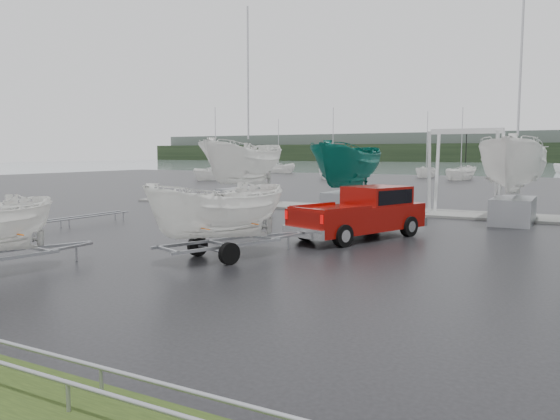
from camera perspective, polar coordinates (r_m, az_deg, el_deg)
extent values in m
plane|color=black|center=(16.83, -4.28, -4.25)|extent=(120.00, 120.00, 0.00)
plane|color=gray|center=(114.26, 24.34, 3.96)|extent=(300.00, 300.00, 0.00)
cube|color=gray|center=(28.50, 10.14, -0.02)|extent=(30.00, 3.00, 0.12)
cube|color=black|center=(184.09, 26.14, 5.39)|extent=(300.00, 8.00, 6.00)
cube|color=#4C5651|center=(192.09, 26.29, 5.98)|extent=(300.00, 6.00, 10.00)
cube|color=maroon|center=(19.27, 8.24, -0.81)|extent=(3.57, 5.57, 0.86)
cube|color=maroon|center=(19.93, 10.08, 1.35)|extent=(2.31, 2.55, 0.77)
cube|color=black|center=(19.92, 10.09, 1.48)|extent=(2.26, 2.35, 0.50)
cube|color=silver|center=(17.41, 2.36, -2.38)|extent=(1.77, 0.81, 0.32)
cylinder|color=black|center=(21.17, 9.57, -1.21)|extent=(0.51, 0.78, 0.73)
cylinder|color=black|center=(20.12, 13.33, -1.67)|extent=(0.51, 0.78, 0.73)
cylinder|color=black|center=(18.69, 2.72, -2.09)|extent=(0.51, 0.78, 0.73)
cylinder|color=black|center=(17.48, 6.58, -2.68)|extent=(0.51, 0.78, 0.73)
cube|color=#96989E|center=(15.90, -7.53, -3.24)|extent=(1.36, 3.39, 0.08)
cube|color=#96989E|center=(15.00, -5.25, -3.77)|extent=(1.36, 3.39, 0.08)
cylinder|color=#96989E|center=(15.37, -7.03, -4.13)|extent=(1.52, 0.65, 0.08)
cylinder|color=black|center=(16.03, -8.61, -3.73)|extent=(0.38, 0.62, 0.60)
cylinder|color=black|center=(14.71, -5.32, -4.56)|extent=(0.38, 0.62, 0.60)
imported|color=white|center=(15.24, -6.52, 5.03)|extent=(2.20, 2.23, 4.51)
cube|color=#FF6B08|center=(15.82, -4.04, -1.24)|extent=(1.46, 0.59, 0.03)
cube|color=#FF6B08|center=(14.94, -8.99, -1.73)|extent=(1.46, 0.59, 0.03)
cube|color=#FF6B08|center=(15.31, -26.47, -2.11)|extent=(1.53, 0.33, 0.03)
cylinder|color=silver|center=(26.83, 15.32, 3.67)|extent=(0.16, 0.58, 3.99)
cylinder|color=silver|center=(28.38, 16.08, 3.77)|extent=(0.16, 0.58, 3.99)
cylinder|color=silver|center=(26.29, 21.70, 3.42)|extent=(0.16, 0.58, 3.99)
cylinder|color=silver|center=(27.87, 22.11, 3.52)|extent=(0.16, 0.58, 3.99)
cube|color=silver|center=(27.30, 18.93, 7.80)|extent=(3.30, 0.25, 0.25)
cube|color=#96989E|center=(29.63, -3.80, 1.26)|extent=(1.60, 3.20, 1.10)
imported|color=white|center=(29.57, -3.86, 8.94)|extent=(2.57, 2.64, 6.82)
cylinder|color=#B2B2B7|center=(30.25, -3.37, 14.07)|extent=(0.10, 0.10, 7.00)
cube|color=#96989E|center=(27.09, 7.10, 0.78)|extent=(1.60, 3.20, 1.10)
imported|color=#0E6457|center=(27.01, 7.21, 8.66)|extent=(2.38, 2.45, 6.33)
cube|color=#96989E|center=(25.10, 23.17, -0.07)|extent=(1.60, 3.20, 1.10)
imported|color=white|center=(25.02, 23.55, 8.90)|extent=(2.54, 2.61, 6.75)
cylinder|color=#B2B2B7|center=(25.82, 23.92, 14.90)|extent=(0.10, 0.10, 7.00)
cylinder|color=#96989E|center=(23.35, -21.18, -0.90)|extent=(0.06, 6.50, 0.06)
cylinder|color=#96989E|center=(23.73, -21.96, -0.83)|extent=(0.06, 6.50, 0.06)
cylinder|color=#96989E|center=(7.04, -21.31, -16.46)|extent=(7.00, 0.06, 0.06)
cylinder|color=#96989E|center=(7.34, -18.21, -15.39)|extent=(7.00, 0.06, 0.06)
imported|color=white|center=(61.62, 5.52, 3.19)|extent=(3.49, 3.50, 6.53)
cylinder|color=#B2B2B7|center=(61.56, 5.55, 6.91)|extent=(0.08, 0.08, 8.00)
imported|color=white|center=(64.18, 18.34, 3.03)|extent=(2.72, 2.77, 6.24)
cylinder|color=#B2B2B7|center=(64.12, 18.45, 6.60)|extent=(0.08, 0.08, 8.00)
imported|color=white|center=(81.72, -0.16, 3.90)|extent=(3.44, 3.41, 6.78)
cylinder|color=#B2B2B7|center=(81.67, -0.16, 6.71)|extent=(0.08, 0.08, 8.00)
imported|color=white|center=(69.09, 15.01, 3.31)|extent=(2.17, 2.22, 5.53)
cylinder|color=#B2B2B7|center=(69.03, 15.10, 6.63)|extent=(0.08, 0.08, 8.00)
imported|color=white|center=(61.19, -6.71, 3.16)|extent=(2.79, 2.84, 6.39)
cylinder|color=#B2B2B7|center=(61.13, -6.76, 6.90)|extent=(0.08, 0.08, 8.00)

